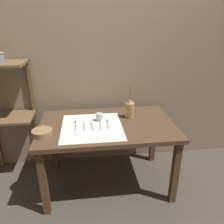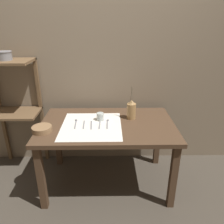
# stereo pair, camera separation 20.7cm
# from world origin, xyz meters

# --- Properties ---
(ground_plane) EXTENTS (12.00, 12.00, 0.00)m
(ground_plane) POSITION_xyz_m (0.00, 0.00, 0.00)
(ground_plane) COLOR #473F35
(stone_wall_back) EXTENTS (7.00, 0.06, 2.40)m
(stone_wall_back) POSITION_xyz_m (0.00, 0.51, 1.20)
(stone_wall_back) COLOR gray
(stone_wall_back) RESTS_ON ground_plane
(wooden_table) EXTENTS (1.30, 0.81, 0.71)m
(wooden_table) POSITION_xyz_m (0.00, 0.00, 0.62)
(wooden_table) COLOR #4C3523
(wooden_table) RESTS_ON ground_plane
(wooden_shelf_unit) EXTENTS (0.51, 0.35, 1.27)m
(wooden_shelf_unit) POSITION_xyz_m (-1.00, 0.33, 0.88)
(wooden_shelf_unit) COLOR brown
(wooden_shelf_unit) RESTS_ON ground_plane
(linen_cloth) EXTENTS (0.56, 0.60, 0.00)m
(linen_cloth) POSITION_xyz_m (-0.15, -0.05, 0.71)
(linen_cloth) COLOR white
(linen_cloth) RESTS_ON wooden_table
(pitcher_with_flowers) EXTENTS (0.09, 0.09, 0.34)m
(pitcher_with_flowers) POSITION_xyz_m (0.24, 0.11, 0.80)
(pitcher_with_flowers) COLOR #A87F4C
(pitcher_with_flowers) RESTS_ON wooden_table
(wooden_bowl) EXTENTS (0.18, 0.18, 0.05)m
(wooden_bowl) POSITION_xyz_m (-0.59, -0.16, 0.73)
(wooden_bowl) COLOR #8E6B47
(wooden_bowl) RESTS_ON wooden_table
(glass_tumbler_near) EXTENTS (0.07, 0.07, 0.08)m
(glass_tumbler_near) POSITION_xyz_m (-0.07, 0.07, 0.75)
(glass_tumbler_near) COLOR #B7C1BC
(glass_tumbler_near) RESTS_ON wooden_table
(spoon_outer) EXTENTS (0.03, 0.19, 0.02)m
(spoon_outer) POSITION_xyz_m (-0.31, 0.03, 0.71)
(spoon_outer) COLOR gray
(spoon_outer) RESTS_ON wooden_table
(knife_center) EXTENTS (0.02, 0.18, 0.00)m
(knife_center) POSITION_xyz_m (-0.22, -0.03, 0.71)
(knife_center) COLOR gray
(knife_center) RESTS_ON wooden_table
(fork_inner) EXTENTS (0.02, 0.18, 0.00)m
(fork_inner) POSITION_xyz_m (-0.15, -0.04, 0.71)
(fork_inner) COLOR gray
(fork_inner) RESTS_ON wooden_table
(fork_outer) EXTENTS (0.02, 0.18, 0.00)m
(fork_outer) POSITION_xyz_m (-0.07, -0.04, 0.71)
(fork_outer) COLOR gray
(fork_outer) RESTS_ON wooden_table
(spoon_inner) EXTENTS (0.02, 0.19, 0.02)m
(spoon_inner) POSITION_xyz_m (0.01, 0.02, 0.71)
(spoon_inner) COLOR gray
(spoon_inner) RESTS_ON wooden_table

